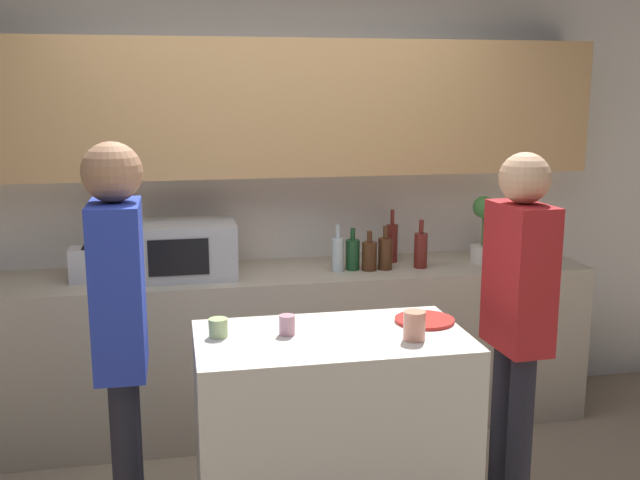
{
  "coord_description": "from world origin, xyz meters",
  "views": [
    {
      "loc": [
        -0.55,
        -2.68,
        1.94
      ],
      "look_at": [
        0.07,
        0.45,
        1.29
      ],
      "focal_mm": 42.0,
      "sensor_mm": 36.0,
      "label": 1
    }
  ],
  "objects": [
    {
      "name": "back_wall",
      "position": [
        0.0,
        1.66,
        1.54
      ],
      "size": [
        6.4,
        0.4,
        2.7
      ],
      "color": "silver",
      "rests_on": "ground_plane"
    },
    {
      "name": "back_counter",
      "position": [
        0.0,
        1.39,
        0.46
      ],
      "size": [
        3.6,
        0.62,
        0.92
      ],
      "color": "#B7AD99",
      "rests_on": "ground_plane"
    },
    {
      "name": "kitchen_island",
      "position": [
        0.07,
        0.2,
        0.47
      ],
      "size": [
        1.12,
        0.63,
        0.94
      ],
      "color": "beige",
      "rests_on": "ground_plane"
    },
    {
      "name": "microwave",
      "position": [
        -0.48,
        1.37,
        1.07
      ],
      "size": [
        0.52,
        0.39,
        0.3
      ],
      "color": "#B7BABC",
      "rests_on": "back_counter"
    },
    {
      "name": "toaster",
      "position": [
        -0.97,
        1.37,
        1.01
      ],
      "size": [
        0.26,
        0.16,
        0.18
      ],
      "color": "silver",
      "rests_on": "back_counter"
    },
    {
      "name": "potted_plant",
      "position": [
        1.23,
        1.37,
        1.12
      ],
      "size": [
        0.14,
        0.14,
        0.4
      ],
      "color": "silver",
      "rests_on": "back_counter"
    },
    {
      "name": "bottle_0",
      "position": [
        0.35,
        1.31,
        1.02
      ],
      "size": [
        0.07,
        0.07,
        0.27
      ],
      "color": "silver",
      "rests_on": "back_counter"
    },
    {
      "name": "bottle_1",
      "position": [
        0.44,
        1.34,
        1.01
      ],
      "size": [
        0.08,
        0.08,
        0.24
      ],
      "color": "#194723",
      "rests_on": "back_counter"
    },
    {
      "name": "bottle_2",
      "position": [
        0.53,
        1.31,
        1.01
      ],
      "size": [
        0.08,
        0.08,
        0.23
      ],
      "color": "#472814",
      "rests_on": "back_counter"
    },
    {
      "name": "bottle_3",
      "position": [
        0.62,
        1.31,
        1.02
      ],
      "size": [
        0.08,
        0.08,
        0.25
      ],
      "color": "#472814",
      "rests_on": "back_counter"
    },
    {
      "name": "bottle_4",
      "position": [
        0.71,
        1.48,
        1.04
      ],
      "size": [
        0.07,
        0.07,
        0.31
      ],
      "color": "maroon",
      "rests_on": "back_counter"
    },
    {
      "name": "bottle_5",
      "position": [
        0.83,
        1.31,
        1.03
      ],
      "size": [
        0.08,
        0.08,
        0.28
      ],
      "color": "maroon",
      "rests_on": "back_counter"
    },
    {
      "name": "plate_on_island",
      "position": [
        0.51,
        0.29,
        0.95
      ],
      "size": [
        0.26,
        0.26,
        0.01
      ],
      "color": "red",
      "rests_on": "kitchen_island"
    },
    {
      "name": "cup_0",
      "position": [
        -0.11,
        0.24,
        0.98
      ],
      "size": [
        0.07,
        0.07,
        0.08
      ],
      "color": "#C78C9E",
      "rests_on": "kitchen_island"
    },
    {
      "name": "cup_1",
      "position": [
        -0.39,
        0.27,
        0.98
      ],
      "size": [
        0.08,
        0.08,
        0.08
      ],
      "color": "#AAC481",
      "rests_on": "kitchen_island"
    },
    {
      "name": "cup_2",
      "position": [
        0.39,
        0.08,
        1.0
      ],
      "size": [
        0.09,
        0.09,
        0.12
      ],
      "color": "tan",
      "rests_on": "kitchen_island"
    },
    {
      "name": "person_left",
      "position": [
        -0.77,
        0.2,
        1.05
      ],
      "size": [
        0.23,
        0.34,
        1.74
      ],
      "rotation": [
        0.0,
        0.0,
        -1.58
      ],
      "color": "black",
      "rests_on": "ground_plane"
    },
    {
      "name": "person_center",
      "position": [
        0.92,
        0.24,
        1.0
      ],
      "size": [
        0.22,
        0.35,
        1.67
      ],
      "rotation": [
        0.0,
        0.0,
        -4.66
      ],
      "color": "black",
      "rests_on": "ground_plane"
    }
  ]
}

